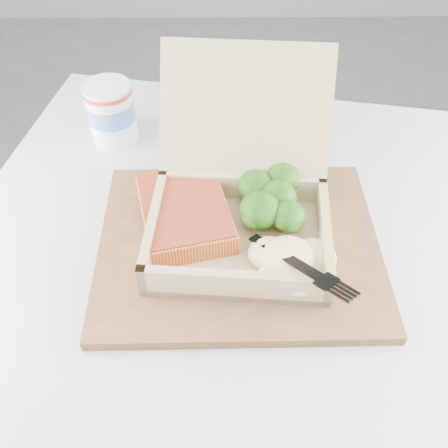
{
  "coord_description": "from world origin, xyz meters",
  "views": [
    {
      "loc": [
        0.06,
        -0.54,
        1.17
      ],
      "look_at": [
        0.07,
        -0.15,
        0.75
      ],
      "focal_mm": 40.0,
      "sensor_mm": 36.0,
      "label": 1
    }
  ],
  "objects_px": {
    "cafe_table": "(242,342)",
    "serving_tray": "(239,246)",
    "paper_cup": "(111,111)",
    "takeout_container": "(241,194)"
  },
  "relations": [
    {
      "from": "cafe_table",
      "to": "takeout_container",
      "type": "bearing_deg",
      "value": 95.28
    },
    {
      "from": "cafe_table",
      "to": "paper_cup",
      "type": "height_order",
      "value": "paper_cup"
    },
    {
      "from": "serving_tray",
      "to": "cafe_table",
      "type": "bearing_deg",
      "value": -71.77
    },
    {
      "from": "cafe_table",
      "to": "serving_tray",
      "type": "bearing_deg",
      "value": 108.23
    },
    {
      "from": "cafe_table",
      "to": "takeout_container",
      "type": "relative_size",
      "value": 3.2
    },
    {
      "from": "cafe_table",
      "to": "paper_cup",
      "type": "relative_size",
      "value": 9.76
    },
    {
      "from": "serving_tray",
      "to": "paper_cup",
      "type": "distance_m",
      "value": 0.29
    },
    {
      "from": "takeout_container",
      "to": "serving_tray",
      "type": "bearing_deg",
      "value": -89.11
    },
    {
      "from": "cafe_table",
      "to": "paper_cup",
      "type": "xyz_separation_m",
      "value": [
        -0.19,
        0.25,
        0.23
      ]
    },
    {
      "from": "cafe_table",
      "to": "takeout_container",
      "type": "height_order",
      "value": "takeout_container"
    }
  ]
}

